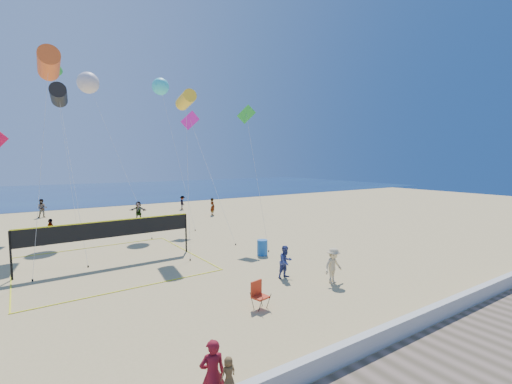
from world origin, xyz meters
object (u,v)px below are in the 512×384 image
camp_chair (259,293)px  volleyball_net (110,234)px  trash_barrel (262,248)px  woman (212,375)px

camp_chair → volleyball_net: volleyball_net is taller
camp_chair → trash_barrel: size_ratio=1.26×
woman → camp_chair: 5.66m
trash_barrel → volleyball_net: 8.91m
camp_chair → trash_barrel: bearing=42.5°
woman → camp_chair: (3.96, 4.04, -0.24)m
volleyball_net → trash_barrel: bearing=-23.3°
woman → volleyball_net: (0.16, 13.49, 0.87)m
woman → camp_chair: bearing=-124.1°
woman → trash_barrel: woman is taller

